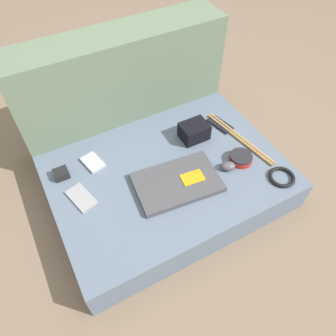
% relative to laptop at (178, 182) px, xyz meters
% --- Properties ---
extents(ground_plane, '(8.00, 8.00, 0.00)m').
position_rel_laptop_xyz_m(ground_plane, '(-0.00, 0.08, -0.16)').
color(ground_plane, '#7A6651').
extents(couch_seat, '(0.95, 0.68, 0.15)m').
position_rel_laptop_xyz_m(couch_seat, '(-0.00, 0.08, -0.09)').
color(couch_seat, slate).
rests_on(couch_seat, ground_plane).
extents(couch_backrest, '(0.95, 0.20, 0.54)m').
position_rel_laptop_xyz_m(couch_backrest, '(-0.00, 0.52, 0.11)').
color(couch_backrest, '#60755B').
rests_on(couch_backrest, ground_plane).
extents(laptop, '(0.35, 0.25, 0.03)m').
position_rel_laptop_xyz_m(laptop, '(0.00, 0.00, 0.00)').
color(laptop, '#47474C').
rests_on(laptop, couch_seat).
extents(computer_mouse, '(0.08, 0.07, 0.03)m').
position_rel_laptop_xyz_m(computer_mouse, '(0.22, -0.03, 0.01)').
color(computer_mouse, '#4C4C51').
rests_on(computer_mouse, couch_seat).
extents(speaker_puck, '(0.10, 0.10, 0.03)m').
position_rel_laptop_xyz_m(speaker_puck, '(0.29, -0.02, 0.00)').
color(speaker_puck, red).
rests_on(speaker_puck, couch_seat).
extents(phone_silver, '(0.08, 0.13, 0.01)m').
position_rel_laptop_xyz_m(phone_silver, '(0.34, 0.20, -0.01)').
color(phone_silver, black).
rests_on(phone_silver, couch_seat).
extents(phone_black, '(0.10, 0.14, 0.01)m').
position_rel_laptop_xyz_m(phone_black, '(-0.36, 0.12, -0.01)').
color(phone_black, '#99999E').
rests_on(phone_black, couch_seat).
extents(phone_small, '(0.09, 0.11, 0.01)m').
position_rel_laptop_xyz_m(phone_small, '(-0.26, 0.26, -0.01)').
color(phone_small, '#B7B7BC').
rests_on(phone_small, couch_seat).
extents(camera_pouch, '(0.12, 0.09, 0.07)m').
position_rel_laptop_xyz_m(camera_pouch, '(0.19, 0.20, 0.03)').
color(camera_pouch, black).
rests_on(camera_pouch, couch_seat).
extents(charger_brick, '(0.06, 0.05, 0.04)m').
position_rel_laptop_xyz_m(charger_brick, '(-0.40, 0.26, 0.01)').
color(charger_brick, black).
rests_on(charger_brick, couch_seat).
extents(cable_coil, '(0.11, 0.11, 0.02)m').
position_rel_laptop_xyz_m(cable_coil, '(0.38, -0.18, -0.00)').
color(cable_coil, black).
rests_on(cable_coil, couch_seat).
extents(drumstick_pair, '(0.09, 0.39, 0.01)m').
position_rel_laptop_xyz_m(drumstick_pair, '(0.37, 0.09, -0.01)').
color(drumstick_pair, tan).
rests_on(drumstick_pair, couch_seat).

